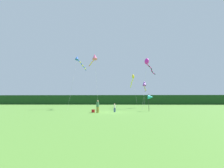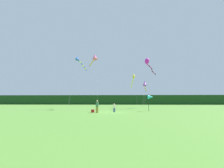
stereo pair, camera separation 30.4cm
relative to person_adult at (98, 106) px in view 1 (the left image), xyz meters
The scene contains 11 objects.
ground_plane 2.27m from the person_adult, 26.48° to the left, with size 120.00×120.00×0.00m, color #5B9338.
distant_treeline 45.96m from the person_adult, 87.72° to the left, with size 108.00×2.49×4.22m, color #193D19.
person_adult is the anchor object (origin of this frame).
person_child 2.70m from the person_adult, 25.17° to the left, with size 0.29×0.29×1.33m.
cooler_box 1.21m from the person_adult, 142.75° to the left, with size 0.44×0.31×0.44m, color red.
banner_flag_pole 9.08m from the person_adult, 21.38° to the left, with size 0.90×0.70×2.85m.
kite_rainbow 13.75m from the person_adult, 102.43° to the left, with size 3.20×5.97×11.83m.
kite_magenta 17.29m from the person_adult, 49.01° to the left, with size 5.10×9.38×11.14m.
kite_purple 17.16m from the person_adult, 55.78° to the left, with size 1.70×7.91×6.61m.
kite_blue 14.98m from the person_adult, 119.23° to the left, with size 1.40×9.28×11.46m.
kite_yellow 20.84m from the person_adult, 69.30° to the left, with size 0.81×10.98×8.76m.
Camera 1 is at (1.05, -22.60, 1.73)m, focal length 23.93 mm.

